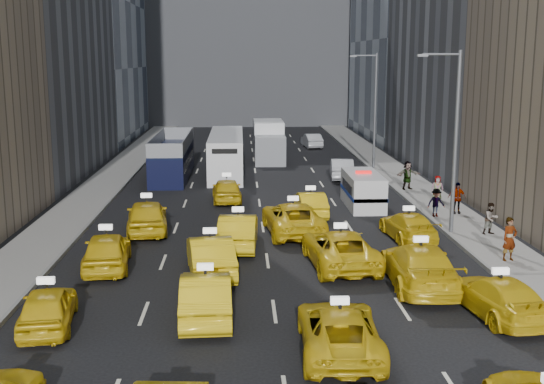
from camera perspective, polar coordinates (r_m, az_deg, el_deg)
The scene contains 36 objects.
ground at distance 22.15m, azimuth 0.45°, elevation -11.79°, with size 160.00×160.00×0.00m, color black.
sidewalk_west at distance 47.11m, azimuth -14.11°, elevation 0.36°, with size 3.00×90.00×0.15m, color gray.
sidewalk_east at distance 47.61m, azimuth 11.50°, elevation 0.58°, with size 3.00×90.00×0.15m, color gray.
curb_west at distance 46.84m, azimuth -12.37°, elevation 0.39°, with size 0.15×90.00×0.18m, color slate.
curb_east at distance 47.27m, azimuth 9.80°, elevation 0.59°, with size 0.15×90.00×0.18m, color slate.
streetlight_near at distance 34.17m, azimuth 14.94°, elevation 4.54°, with size 2.15×0.22×9.00m.
streetlight_far at distance 53.50m, azimuth 8.50°, elevation 7.07°, with size 2.15×0.22×9.00m.
taxi_4 at distance 23.55m, azimuth -18.26°, elevation -9.15°, with size 1.64×4.07×1.39m, color gold.
taxi_5 at distance 23.28m, azimuth -5.56°, elevation -8.61°, with size 1.67×4.78×1.58m, color gold.
taxi_6 at distance 20.75m, azimuth 5.64°, elevation -11.40°, with size 2.31×5.02×1.39m, color gold.
taxi_7 at distance 24.58m, azimuth 18.44°, elevation -8.31°, with size 1.93×4.75×1.38m, color gold.
taxi_8 at distance 29.17m, azimuth -13.66°, elevation -4.78°, with size 1.85×4.60×1.57m, color gold.
taxi_9 at distance 27.75m, azimuth -5.18°, elevation -5.28°, with size 1.70×4.88×1.61m, color gold.
taxi_10 at distance 28.84m, azimuth 5.71°, elevation -4.72°, with size 2.56×5.56×1.54m, color gold.
taxi_11 at distance 26.76m, azimuth 12.25°, elevation -6.05°, with size 2.34×5.76×1.67m, color gold.
taxi_12 at distance 34.76m, azimuth -10.41°, elevation -1.99°, with size 1.98×4.92×1.68m, color gold.
taxi_13 at distance 31.51m, azimuth -2.85°, elevation -3.26°, with size 1.69×4.84×1.60m, color gold.
taxi_14 at distance 33.99m, azimuth 1.76°, elevation -2.19°, with size 2.61×5.67×1.57m, color gold.
taxi_15 at distance 33.56m, azimuth 11.33°, elevation -2.81°, with size 1.85×4.55×1.32m, color gold.
taxi_16 at distance 41.61m, azimuth -3.80°, elevation 0.18°, with size 1.71×4.25×1.45m, color gold.
taxi_17 at distance 37.77m, azimuth 3.24°, elevation -1.00°, with size 1.46×4.17×1.37m, color gold.
nypd_van at distance 40.40m, azimuth 7.61°, elevation 0.12°, with size 2.53×5.18×2.14m.
double_decker at distance 50.55m, azimuth -8.33°, elevation 2.96°, with size 3.24×10.74×3.08m.
city_bus at distance 51.61m, azimuth -3.83°, elevation 3.20°, with size 3.21×11.89×3.04m.
box_truck at distance 58.11m, azimuth -0.27°, elevation 4.25°, with size 3.26×7.47×3.31m.
misc_car_0 at distance 49.65m, azimuth 5.85°, elevation 1.96°, with size 1.57×4.49×1.48m, color #B0B3B9.
misc_car_1 at distance 62.09m, azimuth -8.05°, elevation 3.81°, with size 2.65×5.75×1.60m, color black.
misc_car_2 at distance 66.20m, azimuth -0.29°, elevation 4.30°, with size 1.99×4.90×1.42m, color slate.
misc_car_3 at distance 65.17m, azimuth -4.47°, elevation 4.18°, with size 1.75×4.36×1.48m, color black.
misc_car_4 at distance 66.83m, azimuth 3.34°, elevation 4.32°, with size 1.45×4.17×1.37m, color #A8ABB0.
pedestrian_0 at distance 30.64m, azimuth 19.26°, elevation -3.73°, with size 0.69×0.45×1.88m, color gray.
pedestrian_1 at distance 34.90m, azimuth 17.85°, elevation -2.13°, with size 0.76×0.42×1.57m, color gray.
pedestrian_2 at distance 37.96m, azimuth 13.56°, elevation -0.87°, with size 1.00×0.41×1.55m, color gray.
pedestrian_3 at distance 39.01m, azimuth 15.21°, elevation -0.48°, with size 1.03×0.47×1.75m, color gray.
pedestrian_4 at distance 42.26m, azimuth 13.66°, elevation 0.32°, with size 0.74×0.41×1.52m, color gray.
pedestrian_5 at distance 45.48m, azimuth 11.27°, elevation 1.39°, with size 1.73×0.50×1.86m, color gray.
Camera 1 is at (-1.12, -20.37, 8.65)m, focal length 45.00 mm.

